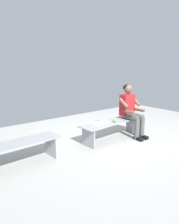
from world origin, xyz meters
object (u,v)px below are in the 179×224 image
object	(u,v)px
person_seated	(131,108)
bench_near	(113,125)
apple	(115,120)
book_open	(100,123)
bench_far	(12,150)

from	to	relation	value
person_seated	bench_near	bearing A→B (deg)	-11.45
bench_near	person_seated	size ratio (longest dim) A/B	1.41
apple	book_open	bearing A→B (deg)	-23.63
bench_near	person_seated	distance (m)	0.60
bench_near	book_open	bearing A→B (deg)	-7.38
bench_near	book_open	world-z (taller)	book_open
bench_near	person_seated	world-z (taller)	person_seated
apple	bench_far	bearing A→B (deg)	-2.40
bench_far	person_seated	size ratio (longest dim) A/B	1.37
person_seated	book_open	size ratio (longest dim) A/B	2.93
person_seated	apple	size ratio (longest dim) A/B	14.81
bench_far	person_seated	bearing A→B (deg)	177.96
bench_near	bench_far	world-z (taller)	same
bench_far	person_seated	distance (m)	2.78
bench_far	bench_near	bearing A→B (deg)	180.00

